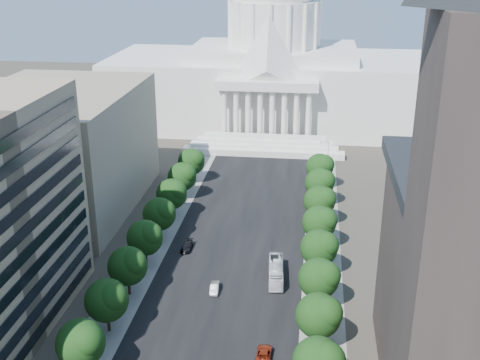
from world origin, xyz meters
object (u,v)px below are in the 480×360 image
at_px(car_dark_b, 187,246).
at_px(city_bus, 276,271).
at_px(car_red, 264,354).
at_px(car_silver, 215,288).

bearing_deg(car_dark_b, city_bus, -25.35).
distance_m(car_red, city_bus, 25.34).
bearing_deg(car_dark_b, car_red, -59.12).
distance_m(car_silver, car_red, 22.11).
xyz_separation_m(car_dark_b, city_bus, (20.43, -10.17, 0.89)).
height_order(car_silver, car_dark_b, car_dark_b).
bearing_deg(city_bus, car_red, -94.58).
bearing_deg(car_red, car_dark_b, -59.43).
bearing_deg(car_red, city_bus, -89.49).
height_order(car_silver, car_red, car_silver).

